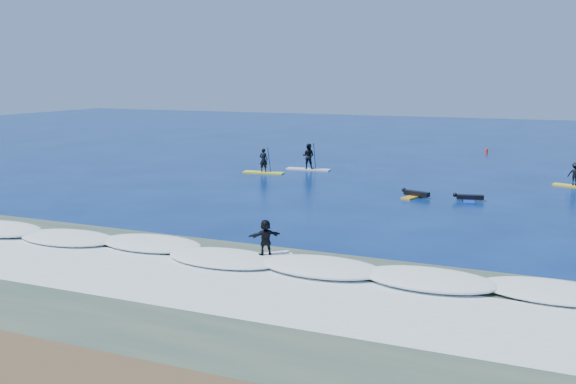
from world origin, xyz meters
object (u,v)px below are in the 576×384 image
at_px(wave_surfer, 265,240).
at_px(sup_paddler_left, 264,164).
at_px(marker_buoy, 487,151).
at_px(prone_paddler_far, 468,198).
at_px(sup_paddler_right, 575,176).
at_px(prone_paddler_near, 415,194).
at_px(sup_paddler_center, 308,159).

bearing_deg(wave_surfer, sup_paddler_left, 72.01).
xyz_separation_m(sup_paddler_left, marker_buoy, (13.92, 19.14, -0.42)).
xyz_separation_m(prone_paddler_far, wave_surfer, (-5.70, -15.71, 0.70)).
xyz_separation_m(sup_paddler_left, sup_paddler_right, (21.28, 2.74, 0.05)).
bearing_deg(prone_paddler_near, prone_paddler_far, -71.06).
relative_size(prone_paddler_near, marker_buoy, 4.01).
relative_size(wave_surfer, marker_buoy, 3.27).
relative_size(sup_paddler_right, prone_paddler_far, 1.19).
height_order(sup_paddler_left, prone_paddler_far, sup_paddler_left).
height_order(sup_paddler_center, sup_paddler_right, sup_paddler_center).
bearing_deg(prone_paddler_far, marker_buoy, -9.08).
xyz_separation_m(sup_paddler_center, prone_paddler_far, (13.08, -7.68, -0.73)).
xyz_separation_m(sup_paddler_center, sup_paddler_right, (18.81, -0.09, -0.16)).
relative_size(prone_paddler_far, wave_surfer, 1.18).
distance_m(sup_paddler_left, prone_paddler_near, 13.39).
xyz_separation_m(sup_paddler_left, sup_paddler_center, (2.47, 2.83, 0.21)).
bearing_deg(marker_buoy, wave_surfer, -95.85).
bearing_deg(sup_paddler_center, sup_paddler_right, -5.59).
relative_size(prone_paddler_near, wave_surfer, 1.22).
xyz_separation_m(prone_paddler_far, marker_buoy, (-1.63, 23.99, 0.10)).
relative_size(sup_paddler_right, prone_paddler_near, 1.15).
relative_size(sup_paddler_center, prone_paddler_near, 1.45).
bearing_deg(sup_paddler_left, sup_paddler_center, 44.17).
height_order(sup_paddler_left, wave_surfer, sup_paddler_left).
distance_m(prone_paddler_far, wave_surfer, 16.72).
bearing_deg(prone_paddler_near, sup_paddler_center, 69.89).
height_order(sup_paddler_right, prone_paddler_far, sup_paddler_right).
relative_size(sup_paddler_center, marker_buoy, 5.82).
bearing_deg(wave_surfer, sup_paddler_right, 20.28).
relative_size(sup_paddler_left, prone_paddler_near, 1.32).
bearing_deg(marker_buoy, prone_paddler_far, -86.12).
bearing_deg(marker_buoy, sup_paddler_center, -125.07).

